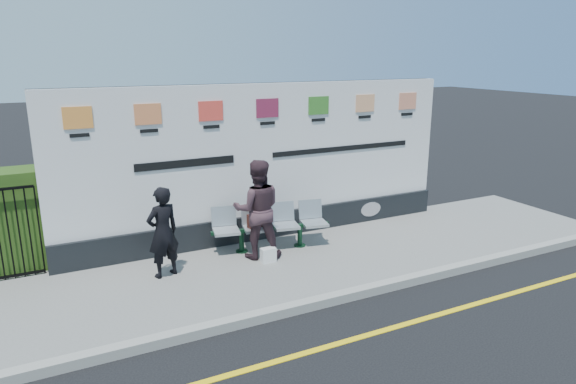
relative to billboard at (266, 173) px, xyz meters
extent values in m
plane|color=black|center=(-0.50, -3.85, -1.42)|extent=(80.00, 80.00, 0.00)
cube|color=slate|center=(-0.50, -1.35, -1.36)|extent=(14.00, 3.00, 0.12)
cube|color=gray|center=(-0.50, -2.85, -1.35)|extent=(14.00, 0.18, 0.14)
cube|color=yellow|center=(-0.50, -3.85, -1.42)|extent=(14.00, 0.10, 0.01)
cube|color=black|center=(0.00, 0.00, -1.05)|extent=(8.00, 0.30, 0.50)
cube|color=silver|center=(0.00, 0.00, 0.45)|extent=(8.00, 0.14, 2.50)
imported|color=black|center=(-2.28, -0.98, -0.55)|extent=(0.63, 0.51, 1.51)
imported|color=#3C272E|center=(-0.59, -0.91, -0.41)|extent=(1.03, 0.91, 1.78)
cube|color=black|center=(-0.49, -0.62, -0.72)|extent=(0.34, 0.20, 0.25)
cube|color=silver|center=(-0.53, -1.22, -1.17)|extent=(0.26, 0.15, 0.26)
camera|label=1|loc=(-3.97, -8.85, 2.23)|focal=32.00mm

